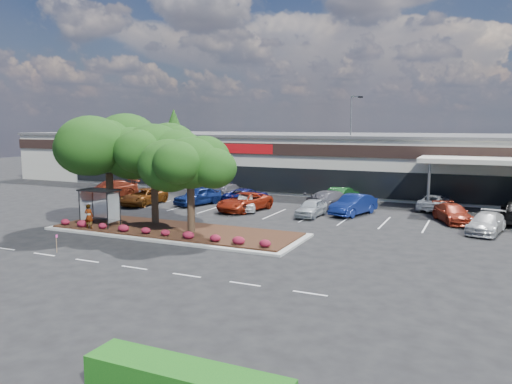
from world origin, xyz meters
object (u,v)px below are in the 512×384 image
at_px(light_pole, 351,151).
at_px(car_0, 109,189).
at_px(car_1, 143,197).
at_px(survey_stake, 57,241).

distance_m(light_pole, car_0, 25.40).
bearing_deg(car_1, car_0, 158.18).
bearing_deg(car_1, light_pole, 42.70).
bearing_deg(car_0, car_1, 4.01).
xyz_separation_m(light_pole, car_1, (-15.70, -15.04, -3.90)).
xyz_separation_m(light_pole, car_0, (-21.62, -12.80, -3.77)).
height_order(light_pole, car_1, light_pole).
height_order(car_0, car_1, car_0).
relative_size(light_pole, survey_stake, 9.81).
bearing_deg(survey_stake, car_1, 110.74).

